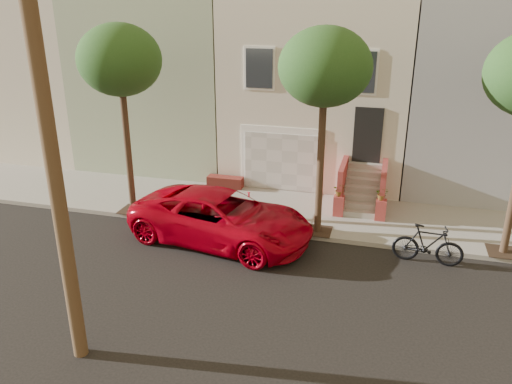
# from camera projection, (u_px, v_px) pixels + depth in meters

# --- Properties ---
(ground) EXTENTS (90.00, 90.00, 0.00)m
(ground) POSITION_uv_depth(u_px,v_px,m) (255.00, 295.00, 13.06)
(ground) COLOR black
(ground) RESTS_ON ground
(sidewalk) EXTENTS (40.00, 3.70, 0.15)m
(sidewalk) POSITION_uv_depth(u_px,v_px,m) (295.00, 212.00, 17.85)
(sidewalk) COLOR gray
(sidewalk) RESTS_ON ground
(house_row) EXTENTS (33.10, 11.70, 7.00)m
(house_row) POSITION_uv_depth(u_px,v_px,m) (324.00, 84.00, 21.82)
(house_row) COLOR beige
(house_row) RESTS_ON sidewalk
(tree_left) EXTENTS (2.70, 2.57, 6.30)m
(tree_left) POSITION_uv_depth(u_px,v_px,m) (120.00, 61.00, 16.03)
(tree_left) COLOR #2D2116
(tree_left) RESTS_ON sidewalk
(tree_mid) EXTENTS (2.70, 2.57, 6.30)m
(tree_mid) POSITION_uv_depth(u_px,v_px,m) (325.00, 68.00, 14.44)
(tree_mid) COLOR #2D2116
(tree_mid) RESTS_ON sidewalk
(pickup_truck) EXTENTS (6.07, 3.56, 1.59)m
(pickup_truck) POSITION_uv_depth(u_px,v_px,m) (222.00, 218.00, 15.66)
(pickup_truck) COLOR #AF0013
(pickup_truck) RESTS_ON ground
(motorcycle) EXTENTS (1.99, 0.68, 1.18)m
(motorcycle) POSITION_uv_depth(u_px,v_px,m) (428.00, 245.00, 14.40)
(motorcycle) COLOR black
(motorcycle) RESTS_ON ground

